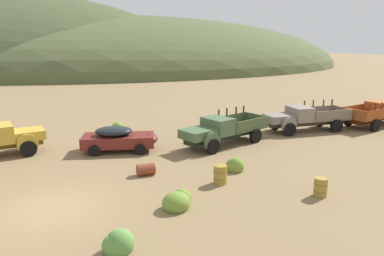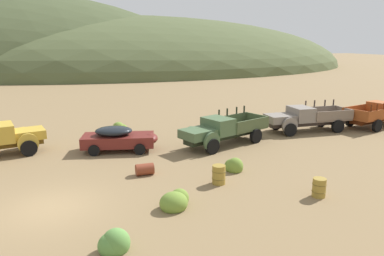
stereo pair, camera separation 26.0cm
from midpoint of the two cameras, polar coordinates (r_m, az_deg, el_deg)
The scene contains 15 objects.
ground_plane at distance 16.46m, azimuth -20.66°, elevation -11.55°, with size 300.00×300.00×0.00m, color olive.
hill_distant at distance 100.59m, azimuth -9.69°, elevation 9.41°, with size 119.32×79.66×25.96m, color #4C5633.
truck_faded_yellow at distance 24.63m, azimuth -27.28°, elevation -1.53°, with size 6.06×3.23×1.89m.
car_oxblood at distance 23.19m, azimuth -10.75°, elevation -1.54°, with size 4.90×2.89×1.57m.
truck_weathered_green at distance 23.84m, azimuth 4.68°, elevation -0.44°, with size 6.73×4.04×2.16m.
truck_primer_gray at distance 28.83m, azimuth 16.91°, elevation 1.42°, with size 6.66×2.70×2.16m.
truck_oxide_orange at distance 33.36m, azimuth 27.49°, elevation 2.05°, with size 6.53×3.62×2.16m.
oil_drum_foreground at distance 17.28m, azimuth 19.55°, elevation -8.72°, with size 0.62×0.62×0.85m.
oil_drum_by_truck at distance 17.76m, azimuth 4.61°, elevation -7.22°, with size 0.68×0.68×0.92m.
oil_drum_tipped at distance 19.02m, azimuth -6.97°, elevation -6.38°, with size 0.90×0.60×0.59m.
bush_front_left at distance 12.79m, azimuth -11.33°, elevation -17.20°, with size 1.07×0.92×1.00m.
bush_between_trucks at distance 32.23m, azimuth 12.05°, elevation 1.46°, with size 1.05×1.09×0.76m.
bush_front_right at distance 28.14m, azimuth -10.93°, elevation -0.10°, with size 1.13×0.83×0.99m.
bush_near_barrel at distance 15.41m, azimuth -2.19°, elevation -11.40°, with size 1.37×1.30×0.93m.
bush_lone_scrub at distance 19.58m, azimuth 6.85°, elevation -5.95°, with size 0.95×0.93×0.95m.
Camera 2 is at (0.85, -15.06, 6.71)m, focal length 34.33 mm.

